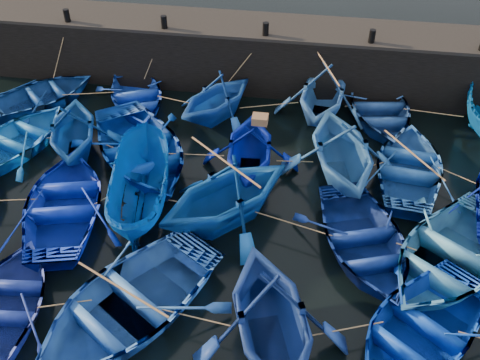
# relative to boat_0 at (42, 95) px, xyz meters

# --- Properties ---
(ground) EXTENTS (120.00, 120.00, 0.00)m
(ground) POSITION_rel_boat_0_xyz_m (8.68, -7.39, -0.45)
(ground) COLOR black
(ground) RESTS_ON ground
(quay_wall) EXTENTS (26.00, 2.50, 2.50)m
(quay_wall) POSITION_rel_boat_0_xyz_m (8.68, 3.11, 0.80)
(quay_wall) COLOR black
(quay_wall) RESTS_ON ground
(quay_top) EXTENTS (26.00, 2.50, 0.12)m
(quay_top) POSITION_rel_boat_0_xyz_m (8.68, 3.11, 2.11)
(quay_top) COLOR black
(quay_top) RESTS_ON quay_wall
(bollard_0) EXTENTS (0.24, 0.24, 0.50)m
(bollard_0) POSITION_rel_boat_0_xyz_m (0.68, 2.21, 2.42)
(bollard_0) COLOR black
(bollard_0) RESTS_ON quay_top
(bollard_1) EXTENTS (0.24, 0.24, 0.50)m
(bollard_1) POSITION_rel_boat_0_xyz_m (4.68, 2.21, 2.42)
(bollard_1) COLOR black
(bollard_1) RESTS_ON quay_top
(bollard_2) EXTENTS (0.24, 0.24, 0.50)m
(bollard_2) POSITION_rel_boat_0_xyz_m (8.68, 2.21, 2.42)
(bollard_2) COLOR black
(bollard_2) RESTS_ON quay_top
(bollard_3) EXTENTS (0.24, 0.24, 0.50)m
(bollard_3) POSITION_rel_boat_0_xyz_m (12.68, 2.21, 2.42)
(bollard_3) COLOR black
(bollard_3) RESTS_ON quay_top
(boat_0) EXTENTS (5.25, 5.29, 0.90)m
(boat_0) POSITION_rel_boat_0_xyz_m (0.00, 0.00, 0.00)
(boat_0) COLOR navy
(boat_0) RESTS_ON ground
(boat_1) EXTENTS (4.60, 5.21, 0.89)m
(boat_1) POSITION_rel_boat_0_xyz_m (3.75, 0.50, -0.00)
(boat_1) COLOR blue
(boat_1) RESTS_ON ground
(boat_2) EXTENTS (4.65, 4.79, 1.93)m
(boat_2) POSITION_rel_boat_0_xyz_m (7.09, 0.15, 0.51)
(boat_2) COLOR #154AA5
(boat_2) RESTS_ON ground
(boat_3) EXTENTS (4.09, 4.59, 2.20)m
(boat_3) POSITION_rel_boat_0_xyz_m (11.09, 0.89, 0.65)
(boat_3) COLOR blue
(boat_3) RESTS_ON ground
(boat_4) EXTENTS (4.09, 5.20, 0.98)m
(boat_4) POSITION_rel_boat_0_xyz_m (13.30, 1.05, 0.04)
(boat_4) COLOR navy
(boat_4) RESTS_ON ground
(boat_6) EXTENTS (4.51, 5.27, 0.92)m
(boat_6) POSITION_rel_boat_0_xyz_m (0.42, -2.91, 0.01)
(boat_6) COLOR blue
(boat_6) RESTS_ON ground
(boat_7) EXTENTS (4.41, 4.75, 2.05)m
(boat_7) POSITION_rel_boat_0_xyz_m (2.56, -2.77, 0.57)
(boat_7) COLOR navy
(boat_7) RESTS_ON ground
(boat_8) EXTENTS (6.68, 7.05, 1.19)m
(boat_8) POSITION_rel_boat_0_xyz_m (5.02, -3.04, 0.14)
(boat_8) COLOR #0739A0
(boat_8) RESTS_ON ground
(boat_9) EXTENTS (3.64, 4.12, 2.04)m
(boat_9) POSITION_rel_boat_0_xyz_m (8.82, -2.85, 0.57)
(boat_9) COLOR #00138A
(boat_9) RESTS_ON ground
(boat_10) EXTENTS (4.96, 5.42, 2.42)m
(boat_10) POSITION_rel_boat_0_xyz_m (11.84, -2.72, 0.76)
(boat_10) COLOR #2762A8
(boat_10) RESTS_ON ground
(boat_11) EXTENTS (3.86, 5.04, 0.97)m
(boat_11) POSITION_rel_boat_0_xyz_m (14.18, -2.38, 0.04)
(boat_11) COLOR #1D53A1
(boat_11) RESTS_ON ground
(boat_14) EXTENTS (4.72, 5.75, 1.04)m
(boat_14) POSITION_rel_boat_0_xyz_m (3.48, -5.88, 0.07)
(boat_14) COLOR #0924B6
(boat_14) RESTS_ON ground
(boat_15) EXTENTS (2.54, 4.94, 1.82)m
(boat_15) POSITION_rel_boat_0_xyz_m (5.71, -5.30, 0.46)
(boat_15) COLOR #003C89
(boat_15) RESTS_ON ground
(boat_16) EXTENTS (5.96, 5.95, 2.38)m
(boat_16) POSITION_rel_boat_0_xyz_m (8.43, -5.41, 0.74)
(boat_16) COLOR #094694
(boat_16) RESTS_ON ground
(boat_17) EXTENTS (4.75, 5.60, 0.99)m
(boat_17) POSITION_rel_boat_0_xyz_m (12.57, -6.05, 0.04)
(boat_17) COLOR navy
(boat_17) RESTS_ON ground
(boat_18) EXTENTS (6.22, 6.60, 1.11)m
(boat_18) POSITION_rel_boat_0_xyz_m (14.92, -6.24, 0.11)
(boat_18) COLOR #3179BD
(boat_18) RESTS_ON ground
(boat_21) EXTENTS (3.54, 4.62, 0.89)m
(boat_21) POSITION_rel_boat_0_xyz_m (3.43, -9.70, -0.00)
(boat_21) COLOR navy
(boat_21) RESTS_ON ground
(boat_22) EXTENTS (6.43, 6.90, 1.17)m
(boat_22) POSITION_rel_boat_0_xyz_m (6.51, -9.26, 0.13)
(boat_22) COLOR blue
(boat_22) RESTS_ON ground
(boat_23) EXTENTS (5.10, 5.48, 2.35)m
(boat_23) POSITION_rel_boat_0_xyz_m (10.23, -9.48, 0.72)
(boat_23) COLOR navy
(boat_23) RESTS_ON ground
(boat_24) EXTENTS (5.62, 5.88, 0.99)m
(boat_24) POSITION_rel_boat_0_xyz_m (13.88, -8.79, 0.05)
(boat_24) COLOR #0531B8
(boat_24) RESTS_ON ground
(wooden_crate) EXTENTS (0.51, 0.42, 0.26)m
(wooden_crate) POSITION_rel_boat_0_xyz_m (9.12, -2.85, 1.72)
(wooden_crate) COLOR brown
(wooden_crate) RESTS_ON boat_9
(mooring_ropes) EXTENTS (17.40, 11.98, 2.10)m
(mooring_ropes) POSITION_rel_boat_0_xyz_m (8.96, -2.58, 0.41)
(mooring_ropes) COLOR tan
(mooring_ropes) RESTS_ON ground
(loose_oars) EXTENTS (9.92, 12.23, 1.47)m
(loose_oars) POSITION_rel_boat_0_xyz_m (10.05, -4.04, 1.26)
(loose_oars) COLOR #99724C
(loose_oars) RESTS_ON ground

